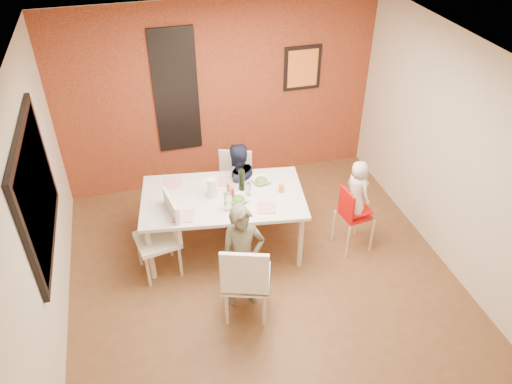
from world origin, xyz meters
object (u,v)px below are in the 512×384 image
object	(u,v)px
high_chair	(352,213)
chair_left	(164,232)
paper_towel_roll	(212,188)
child_near	(243,258)
child_far	(237,187)
wine_bottle	(242,180)
chair_near	(246,279)
toddler	(357,189)
dining_table	(223,201)
chair_far	(235,182)

from	to	relation	value
high_chair	chair_left	bearing A→B (deg)	77.35
paper_towel_roll	child_near	bearing A→B (deg)	-82.40
child_far	wine_bottle	distance (m)	0.48
chair_left	child_near	size ratio (longest dim) A/B	0.78
chair_near	wine_bottle	size ratio (longest dim) A/B	3.80
child_near	toddler	xyz separation A→B (m)	(1.55, 0.54, 0.24)
chair_left	wine_bottle	size ratio (longest dim) A/B	3.69
wine_bottle	child_far	bearing A→B (deg)	87.39
dining_table	toddler	bearing A→B (deg)	-14.53
child_near	child_far	world-z (taller)	child_near
high_chair	paper_towel_roll	size ratio (longest dim) A/B	3.67
toddler	chair_left	bearing A→B (deg)	68.71
dining_table	wine_bottle	xyz separation A→B (m)	(0.25, 0.07, 0.21)
chair_far	high_chair	size ratio (longest dim) A/B	1.06
high_chair	child_near	size ratio (longest dim) A/B	0.68
chair_near	child_near	xyz separation A→B (m)	(0.03, 0.25, 0.07)
dining_table	child_near	world-z (taller)	child_near
toddler	paper_towel_roll	distance (m)	1.73
chair_far	wine_bottle	world-z (taller)	wine_bottle
toddler	paper_towel_roll	world-z (taller)	toddler
paper_towel_roll	toddler	bearing A→B (deg)	-14.37
chair_left	child_near	world-z (taller)	child_near
chair_left	child_near	distance (m)	1.07
chair_left	child_near	xyz separation A→B (m)	(0.76, -0.75, 0.08)
chair_near	high_chair	world-z (taller)	chair_near
wine_bottle	toddler	bearing A→B (deg)	-20.01
chair_near	toddler	xyz separation A→B (m)	(1.58, 0.79, 0.31)
toddler	wine_bottle	bearing A→B (deg)	53.77
chair_left	wine_bottle	xyz separation A→B (m)	(1.01, 0.27, 0.38)
dining_table	chair_far	size ratio (longest dim) A/B	2.20
toddler	wine_bottle	world-z (taller)	toddler
chair_near	high_chair	xyz separation A→B (m)	(1.56, 0.78, -0.05)
chair_left	high_chair	world-z (taller)	chair_left
chair_far	paper_towel_roll	size ratio (longest dim) A/B	3.88
child_near	wine_bottle	xyz separation A→B (m)	(0.24, 1.02, 0.29)
chair_far	paper_towel_roll	distance (m)	0.85
chair_near	chair_far	size ratio (longest dim) A/B	1.12
chair_left	child_far	world-z (taller)	child_far
toddler	child_near	bearing A→B (deg)	93.01
high_chair	paper_towel_roll	xyz separation A→B (m)	(-1.66, 0.44, 0.39)
chair_near	wine_bottle	world-z (taller)	wine_bottle
dining_table	toddler	xyz separation A→B (m)	(1.56, -0.40, 0.16)
chair_left	child_far	size ratio (longest dim) A/B	0.83
chair_far	child_far	distance (m)	0.26
chair_near	toddler	world-z (taller)	toddler
child_near	chair_near	bearing A→B (deg)	-95.62
chair_far	paper_towel_roll	xyz separation A→B (m)	(-0.42, -0.62, 0.40)
chair_far	child_far	bearing A→B (deg)	-76.87
child_far	wine_bottle	size ratio (longest dim) A/B	4.42
child_far	toddler	distance (m)	1.55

